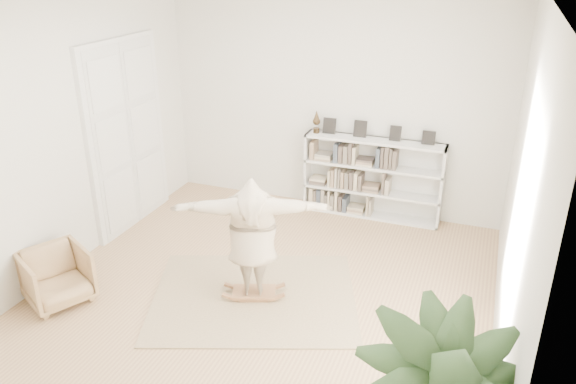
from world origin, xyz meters
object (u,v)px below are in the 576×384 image
at_px(bookshelf, 372,179).
at_px(rocker_board, 254,292).
at_px(armchair, 57,277).
at_px(person, 252,234).

distance_m(bookshelf, rocker_board, 3.00).
bearing_deg(armchair, rocker_board, -39.92).
bearing_deg(armchair, bookshelf, -11.17).
xyz_separation_m(armchair, rocker_board, (2.22, 0.90, -0.27)).
distance_m(bookshelf, person, 2.96).
bearing_deg(person, bookshelf, -126.51).
height_order(armchair, person, person).
xyz_separation_m(rocker_board, person, (-0.00, -0.00, 0.82)).
height_order(armchair, rocker_board, armchair).
xyz_separation_m(armchair, person, (2.22, 0.90, 0.55)).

